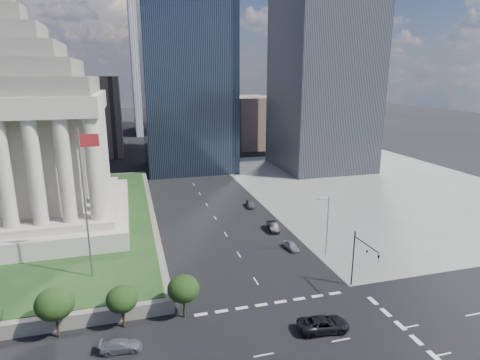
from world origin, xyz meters
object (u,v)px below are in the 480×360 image
object	(u,v)px
flagpole	(86,197)
pickup_truck	(324,324)
suv_grey	(121,346)
parked_sedan_far	(250,204)
war_memorial	(18,117)
parked_sedan_near	(291,246)
parked_sedan_mid	(273,226)
traffic_signal_ne	(361,255)
street_lamp_north	(327,222)

from	to	relation	value
flagpole	pickup_truck	world-z (taller)	flagpole
suv_grey	parked_sedan_far	bearing A→B (deg)	-27.75
war_memorial	pickup_truck	distance (m)	59.45
parked_sedan_near	pickup_truck	bearing A→B (deg)	-107.89
war_memorial	parked_sedan_mid	bearing A→B (deg)	-13.79
traffic_signal_ne	pickup_truck	bearing A→B (deg)	-142.44
suv_grey	parked_sedan_mid	bearing A→B (deg)	-39.35
war_memorial	street_lamp_north	distance (m)	54.92
suv_grey	parked_sedan_mid	xyz separation A→B (m)	(27.30, 27.74, 0.14)
war_memorial	street_lamp_north	bearing A→B (deg)	-25.92
street_lamp_north	parked_sedan_mid	world-z (taller)	street_lamp_north
war_memorial	parked_sedan_far	size ratio (longest dim) A/B	9.42
parked_sedan_near	parked_sedan_mid	distance (m)	8.82
street_lamp_north	parked_sedan_mid	bearing A→B (deg)	109.18
flagpole	parked_sedan_mid	distance (m)	35.82
war_memorial	street_lamp_north	size ratio (longest dim) A/B	3.90
war_memorial	traffic_signal_ne	xyz separation A→B (m)	(46.50, -34.30, -16.15)
suv_grey	parked_sedan_far	world-z (taller)	parked_sedan_far
parked_sedan_near	parked_sedan_far	size ratio (longest dim) A/B	0.92
suv_grey	parked_sedan_near	xyz separation A→B (m)	(27.30, 18.92, 0.02)
suv_grey	parked_sedan_far	size ratio (longest dim) A/B	1.06
street_lamp_north	parked_sedan_mid	size ratio (longest dim) A/B	2.12
war_memorial	parked_sedan_far	world-z (taller)	war_memorial
parked_sedan_mid	traffic_signal_ne	bearing A→B (deg)	-73.50
parked_sedan_far	pickup_truck	bearing A→B (deg)	-88.16
suv_grey	parked_sedan_near	bearing A→B (deg)	-50.08
war_memorial	flagpole	size ratio (longest dim) A/B	1.95
traffic_signal_ne	war_memorial	bearing A→B (deg)	143.58
parked_sedan_near	war_memorial	bearing A→B (deg)	151.16
suv_grey	parked_sedan_near	size ratio (longest dim) A/B	1.15
flagpole	parked_sedan_mid	world-z (taller)	flagpole
flagpole	suv_grey	size ratio (longest dim) A/B	4.57
war_memorial	street_lamp_north	world-z (taller)	war_memorial
parked_sedan_near	parked_sedan_mid	size ratio (longest dim) A/B	0.81
traffic_signal_ne	pickup_truck	size ratio (longest dim) A/B	1.35
war_memorial	suv_grey	size ratio (longest dim) A/B	8.92
traffic_signal_ne	pickup_truck	world-z (taller)	traffic_signal_ne
war_memorial	parked_sedan_mid	xyz separation A→B (m)	(43.00, -10.56, -20.62)
street_lamp_north	suv_grey	size ratio (longest dim) A/B	2.29
flagpole	traffic_signal_ne	bearing A→B (deg)	-16.71
street_lamp_north	parked_sedan_near	world-z (taller)	street_lamp_north
street_lamp_north	parked_sedan_mid	xyz separation A→B (m)	(-4.33, 12.44, -4.88)
flagpole	parked_sedan_far	size ratio (longest dim) A/B	4.83
war_memorial	pickup_truck	size ratio (longest dim) A/B	6.58
parked_sedan_mid	parked_sedan_far	world-z (taller)	parked_sedan_mid
traffic_signal_ne	parked_sedan_near	xyz separation A→B (m)	(-3.50, 14.93, -4.60)
war_memorial	parked_sedan_mid	distance (m)	48.84
traffic_signal_ne	parked_sedan_mid	bearing A→B (deg)	98.38
war_memorial	flagpole	distance (m)	28.16
traffic_signal_ne	parked_sedan_far	bearing A→B (deg)	95.24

